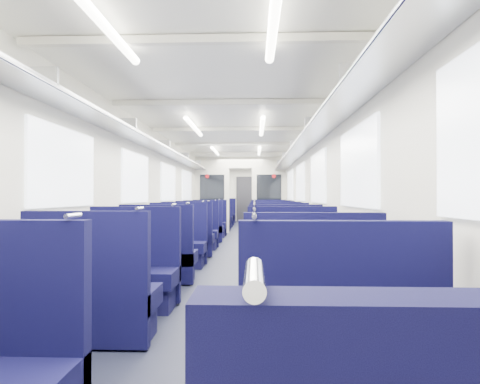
{
  "coord_description": "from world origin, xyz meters",
  "views": [
    {
      "loc": [
        0.43,
        -8.95,
        1.15
      ],
      "look_at": [
        0.02,
        2.52,
        1.25
      ],
      "focal_mm": 29.99,
      "sensor_mm": 36.0,
      "label": 1
    }
  ],
  "objects": [
    {
      "name": "windows",
      "position": [
        0.0,
        -0.46,
        1.42
      ],
      "size": [
        2.78,
        15.6,
        0.75
      ],
      "color": "white",
      "rests_on": "wall_left"
    },
    {
      "name": "seat_26",
      "position": [
        -0.83,
        7.54,
        0.33
      ],
      "size": [
        0.95,
        0.53,
        1.07
      ],
      "color": "#0B0A33",
      "rests_on": "floor"
    },
    {
      "name": "dado_left",
      "position": [
        -1.39,
        0.0,
        0.35
      ],
      "size": [
        0.03,
        17.9,
        0.7
      ],
      "primitive_type": "cube",
      "color": "black",
      "rests_on": "floor"
    },
    {
      "name": "seat_17",
      "position": [
        0.83,
        0.91,
        0.33
      ],
      "size": [
        0.95,
        0.53,
        1.07
      ],
      "color": "#0B0A33",
      "rests_on": "floor"
    },
    {
      "name": "seat_25",
      "position": [
        0.83,
        6.49,
        0.33
      ],
      "size": [
        0.95,
        0.53,
        1.07
      ],
      "color": "#0B0A33",
      "rests_on": "floor"
    },
    {
      "name": "seat_24",
      "position": [
        -0.83,
        6.43,
        0.33
      ],
      "size": [
        0.95,
        0.53,
        1.07
      ],
      "color": "#0B0A33",
      "rests_on": "floor"
    },
    {
      "name": "luggage_rack_right",
      "position": [
        1.21,
        0.0,
        1.97
      ],
      "size": [
        0.36,
        17.4,
        0.18
      ],
      "color": "#B2B5BA",
      "rests_on": "wall_right"
    },
    {
      "name": "seat_12",
      "position": [
        -0.83,
        -1.42,
        0.33
      ],
      "size": [
        0.95,
        0.53,
        1.07
      ],
      "color": "#0B0A33",
      "rests_on": "floor"
    },
    {
      "name": "seat_19",
      "position": [
        0.83,
        2.14,
        0.33
      ],
      "size": [
        0.95,
        0.53,
        1.07
      ],
      "color": "#0B0A33",
      "rests_on": "floor"
    },
    {
      "name": "ceiling_fittings",
      "position": [
        0.0,
        -0.26,
        2.29
      ],
      "size": [
        2.7,
        16.06,
        0.11
      ],
      "color": "silver",
      "rests_on": "ceiling"
    },
    {
      "name": "seat_21",
      "position": [
        0.83,
        4.23,
        0.33
      ],
      "size": [
        0.95,
        0.53,
        1.07
      ],
      "color": "#0B0A33",
      "rests_on": "floor"
    },
    {
      "name": "seat_7",
      "position": [
        0.83,
        -4.77,
        0.33
      ],
      "size": [
        0.95,
        0.53,
        1.07
      ],
      "color": "#0B0A33",
      "rests_on": "floor"
    },
    {
      "name": "bulkhead",
      "position": [
        -0.0,
        3.39,
        1.23
      ],
      "size": [
        2.8,
        0.1,
        2.35
      ],
      "color": "silver",
      "rests_on": "floor"
    },
    {
      "name": "seat_13",
      "position": [
        0.83,
        -1.27,
        0.33
      ],
      "size": [
        0.95,
        0.53,
        1.07
      ],
      "color": "#0B0A33",
      "rests_on": "floor"
    },
    {
      "name": "seat_9",
      "position": [
        0.83,
        -3.59,
        0.33
      ],
      "size": [
        0.95,
        0.53,
        1.07
      ],
      "color": "#0B0A33",
      "rests_on": "floor"
    },
    {
      "name": "floor",
      "position": [
        0.0,
        0.0,
        0.0
      ],
      "size": [
        2.8,
        18.0,
        0.01
      ],
      "primitive_type": "cube",
      "color": "black",
      "rests_on": "ground"
    },
    {
      "name": "seat_14",
      "position": [
        -0.83,
        -0.33,
        0.33
      ],
      "size": [
        0.95,
        0.53,
        1.07
      ],
      "color": "#0B0A33",
      "rests_on": "floor"
    },
    {
      "name": "seat_5",
      "position": [
        0.83,
        -6.08,
        0.33
      ],
      "size": [
        0.95,
        0.53,
        1.07
      ],
      "color": "#0B0A33",
      "rests_on": "floor"
    },
    {
      "name": "wall_right",
      "position": [
        1.4,
        0.0,
        1.18
      ],
      "size": [
        0.02,
        18.0,
        2.35
      ],
      "primitive_type": "cube",
      "color": "beige",
      "rests_on": "floor"
    },
    {
      "name": "seat_16",
      "position": [
        -0.83,
        0.89,
        0.33
      ],
      "size": [
        0.95,
        0.53,
        1.07
      ],
      "color": "#0B0A33",
      "rests_on": "floor"
    },
    {
      "name": "seat_6",
      "position": [
        -0.83,
        -4.89,
        0.33
      ],
      "size": [
        0.95,
        0.53,
        1.07
      ],
      "color": "#0B0A33",
      "rests_on": "floor"
    },
    {
      "name": "seat_11",
      "position": [
        0.83,
        -2.6,
        0.33
      ],
      "size": [
        0.95,
        0.53,
        1.07
      ],
      "color": "#0B0A33",
      "rests_on": "floor"
    },
    {
      "name": "seat_8",
      "position": [
        -0.83,
        -3.72,
        0.33
      ],
      "size": [
        0.95,
        0.53,
        1.07
      ],
      "color": "#0B0A33",
      "rests_on": "floor"
    },
    {
      "name": "seat_18",
      "position": [
        -0.83,
        2.18,
        0.33
      ],
      "size": [
        0.95,
        0.53,
        1.07
      ],
      "color": "#0B0A33",
      "rests_on": "floor"
    },
    {
      "name": "ceiling",
      "position": [
        0.0,
        0.0,
        2.35
      ],
      "size": [
        2.8,
        18.0,
        0.01
      ],
      "primitive_type": "cube",
      "color": "white",
      "rests_on": "wall_left"
    },
    {
      "name": "dado_right",
      "position": [
        1.39,
        0.0,
        0.35
      ],
      "size": [
        0.03,
        17.9,
        0.7
      ],
      "primitive_type": "cube",
      "color": "black",
      "rests_on": "floor"
    },
    {
      "name": "wall_far",
      "position": [
        0.0,
        9.0,
        1.18
      ],
      "size": [
        2.8,
        0.02,
        2.35
      ],
      "primitive_type": "cube",
      "color": "beige",
      "rests_on": "floor"
    },
    {
      "name": "luggage_rack_left",
      "position": [
        -1.21,
        0.0,
        1.97
      ],
      "size": [
        0.36,
        17.4,
        0.18
      ],
      "color": "#B2B5BA",
      "rests_on": "wall_left"
    },
    {
      "name": "seat_22",
      "position": [
        -0.83,
        5.32,
        0.33
      ],
      "size": [
        0.95,
        0.53,
        1.07
      ],
      "color": "#0B0A33",
      "rests_on": "floor"
    },
    {
      "name": "seat_27",
      "position": [
        0.83,
        7.58,
        0.33
      ],
      "size": [
        0.95,
        0.53,
        1.07
      ],
      "color": "#0B0A33",
      "rests_on": "floor"
    },
    {
      "name": "wall_left",
      "position": [
        -1.4,
        0.0,
        1.18
      ],
      "size": [
        0.02,
        18.0,
        2.35
      ],
      "primitive_type": "cube",
      "color": "beige",
      "rests_on": "floor"
    },
    {
      "name": "seat_10",
      "position": [
        -0.83,
        -2.49,
        0.33
      ],
      "size": [
        0.95,
        0.53,
        1.07
      ],
      "color": "#0B0A33",
      "rests_on": "floor"
    },
    {
      "name": "seat_4",
      "position": [
        -0.83,
        -5.87,
        0.33
      ],
      "size": [
        0.95,
        0.53,
        1.07
      ],
      "color": "#0B0A33",
      "rests_on": "floor"
    },
    {
      "name": "seat_23",
      "position": [
        0.83,
        5.22,
        0.33
      ],
      "size": [
        0.95,
        0.53,
        1.07
      ],
      "color": "#0B0A33",
      "rests_on": "floor"
    },
    {
      "name": "end_door",
      "position": [
        0.0,
        8.94,
        1.0
      ],
      "size": [
        0.75,
        0.06,
        2.0
      ],
      "primitive_type": "cube",
      "color": "black",
      "rests_on": "floor"
    },
    {
      "name": "seat_15",
      "position": [
        0.83,
        -0.34,
        0.33
      ],
      "size": [
        0.95,
        0.53,
        1.07
      ],
      "color": "#0B0A33",
      "rests_on": "floor"
    },
    {
      "name": "seat_20",
      "position": [
        -0.83,
        4.18,
        0.33
      ],
      "size": [
        0.95,
        0.53,
        1.07
      ],
      "color": "#0B0A33",
      "rests_on": "floor"
    }
  ]
}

